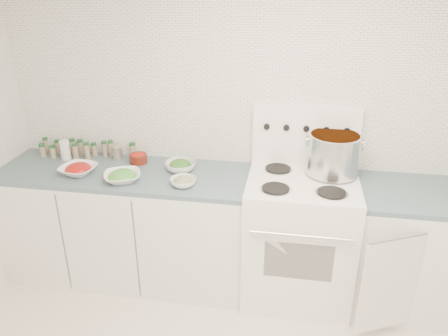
{
  "coord_description": "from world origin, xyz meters",
  "views": [
    {
      "loc": [
        0.38,
        -1.55,
        2.23
      ],
      "look_at": [
        -0.06,
        1.14,
        1.0
      ],
      "focal_mm": 35.0,
      "sensor_mm": 36.0,
      "label": 1
    }
  ],
  "objects_px": {
    "bowl_tomato": "(78,169)",
    "bowl_snowpea": "(122,176)",
    "stock_pot": "(333,152)",
    "stove": "(299,234)"
  },
  "relations": [
    {
      "from": "bowl_tomato",
      "to": "bowl_snowpea",
      "type": "relative_size",
      "value": 0.87
    },
    {
      "from": "stock_pot",
      "to": "bowl_tomato",
      "type": "xyz_separation_m",
      "value": [
        -1.79,
        -0.22,
        -0.16
      ]
    },
    {
      "from": "stock_pot",
      "to": "bowl_tomato",
      "type": "height_order",
      "value": "stock_pot"
    },
    {
      "from": "stock_pot",
      "to": "bowl_snowpea",
      "type": "relative_size",
      "value": 1.18
    },
    {
      "from": "stove",
      "to": "stock_pot",
      "type": "xyz_separation_m",
      "value": [
        0.19,
        0.13,
        0.6
      ]
    },
    {
      "from": "stock_pot",
      "to": "stove",
      "type": "bearing_deg",
      "value": -145.06
    },
    {
      "from": "bowl_tomato",
      "to": "bowl_snowpea",
      "type": "distance_m",
      "value": 0.36
    },
    {
      "from": "stove",
      "to": "bowl_tomato",
      "type": "xyz_separation_m",
      "value": [
        -1.6,
        -0.09,
        0.44
      ]
    },
    {
      "from": "stove",
      "to": "stock_pot",
      "type": "distance_m",
      "value": 0.65
    },
    {
      "from": "stock_pot",
      "to": "bowl_tomato",
      "type": "relative_size",
      "value": 1.36
    }
  ]
}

